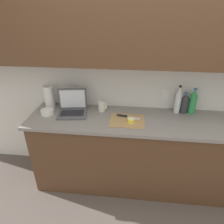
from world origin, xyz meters
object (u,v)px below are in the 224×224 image
object	(u,v)px
bottle_oil_tall	(185,104)
laptop	(72,108)
lemon_half_cut	(131,120)
bottle_green_soda	(193,102)
paper_towel_roll	(49,96)
measuring_cup	(102,106)
knife	(125,116)
cutting_board	(127,120)
bottle_water_clear	(178,100)
bowl_white	(47,112)

from	to	relation	value
bottle_oil_tall	laptop	bearing A→B (deg)	-173.51
lemon_half_cut	bottle_green_soda	xyz separation A→B (m)	(0.66, 0.29, 0.11)
lemon_half_cut	paper_towel_roll	size ratio (longest dim) A/B	0.29
lemon_half_cut	measuring_cup	distance (m)	0.41
knife	bottle_oil_tall	size ratio (longest dim) A/B	1.05
bottle_green_soda	paper_towel_roll	world-z (taller)	bottle_green_soda
bottle_oil_tall	measuring_cup	distance (m)	0.91
laptop	measuring_cup	world-z (taller)	laptop
cutting_board	knife	size ratio (longest dim) A/B	1.43
cutting_board	knife	world-z (taller)	knife
bottle_water_clear	lemon_half_cut	bearing A→B (deg)	-150.10
bottle_green_soda	bottle_water_clear	distance (m)	0.16
knife	bottle_green_soda	distance (m)	0.76
bottle_oil_tall	paper_towel_roll	bearing A→B (deg)	-179.37
paper_towel_roll	measuring_cup	bearing A→B (deg)	-3.78
cutting_board	measuring_cup	world-z (taller)	measuring_cup
bowl_white	paper_towel_roll	bearing A→B (deg)	100.55
bottle_green_soda	measuring_cup	distance (m)	1.00
laptop	bottle_oil_tall	xyz separation A→B (m)	(1.23, 0.14, 0.05)
knife	measuring_cup	bearing A→B (deg)	164.26
measuring_cup	lemon_half_cut	bearing A→B (deg)	-34.40
laptop	paper_towel_roll	world-z (taller)	laptop
bottle_oil_tall	bowl_white	xyz separation A→B (m)	(-1.50, -0.20, -0.08)
measuring_cup	paper_towel_roll	size ratio (longest dim) A/B	0.44
bottle_oil_tall	paper_towel_roll	distance (m)	1.53
bowl_white	paper_towel_roll	size ratio (longest dim) A/B	0.55
bottle_water_clear	bottle_oil_tall	bearing A→B (deg)	-0.00
lemon_half_cut	bottle_green_soda	bearing A→B (deg)	23.60
lemon_half_cut	bottle_water_clear	world-z (taller)	bottle_water_clear
knife	lemon_half_cut	xyz separation A→B (m)	(0.07, -0.10, 0.01)
knife	bowl_white	distance (m)	0.85
laptop	knife	bearing A→B (deg)	-13.57
measuring_cup	knife	bearing A→B (deg)	-25.75
knife	bottle_water_clear	size ratio (longest dim) A/B	0.80
knife	measuring_cup	size ratio (longest dim) A/B	2.22
laptop	bowl_white	world-z (taller)	laptop
bowl_white	knife	bearing A→B (deg)	0.97
laptop	bottle_oil_tall	bearing A→B (deg)	-2.53
knife	bottle_green_soda	xyz separation A→B (m)	(0.73, 0.19, 0.12)
cutting_board	bottle_oil_tall	xyz separation A→B (m)	(0.62, 0.25, 0.10)
cutting_board	bottle_water_clear	xyz separation A→B (m)	(0.54, 0.25, 0.14)
lemon_half_cut	measuring_cup	bearing A→B (deg)	145.60
bottle_water_clear	paper_towel_roll	bearing A→B (deg)	-179.33
bottle_water_clear	paper_towel_roll	size ratio (longest dim) A/B	1.22
knife	bowl_white	world-z (taller)	bowl_white
bottle_green_soda	knife	bearing A→B (deg)	-165.68
knife	lemon_half_cut	size ratio (longest dim) A/B	3.38
measuring_cup	bowl_white	world-z (taller)	measuring_cup
measuring_cup	bowl_white	size ratio (longest dim) A/B	0.80
cutting_board	paper_towel_roll	size ratio (longest dim) A/B	1.39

